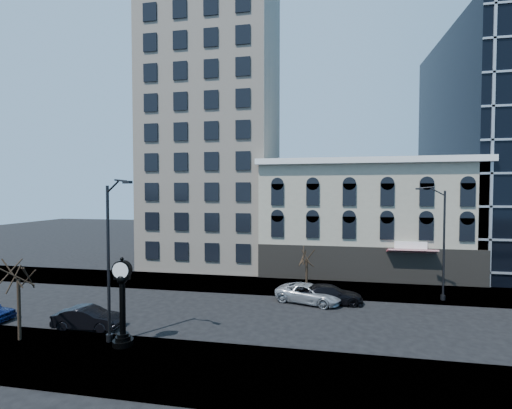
# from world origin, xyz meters

# --- Properties ---
(ground) EXTENTS (160.00, 160.00, 0.00)m
(ground) POSITION_xyz_m (0.00, 0.00, 0.00)
(ground) COLOR black
(ground) RESTS_ON ground
(sidewalk_far) EXTENTS (160.00, 6.00, 0.12)m
(sidewalk_far) POSITION_xyz_m (0.00, 8.00, 0.06)
(sidewalk_far) COLOR gray
(sidewalk_far) RESTS_ON ground
(sidewalk_near) EXTENTS (160.00, 6.00, 0.12)m
(sidewalk_near) POSITION_xyz_m (0.00, -8.00, 0.06)
(sidewalk_near) COLOR gray
(sidewalk_near) RESTS_ON ground
(cream_tower) EXTENTS (15.90, 15.40, 42.50)m
(cream_tower) POSITION_xyz_m (-6.11, 18.88, 19.32)
(cream_tower) COLOR beige
(cream_tower) RESTS_ON ground
(victorian_row) EXTENTS (22.60, 11.19, 12.50)m
(victorian_row) POSITION_xyz_m (12.00, 15.89, 6.00)
(victorian_row) COLOR #A8A18A
(victorian_row) RESTS_ON ground
(street_clock) EXTENTS (1.17, 1.17, 5.16)m
(street_clock) POSITION_xyz_m (-4.02, -6.32, 2.45)
(street_clock) COLOR black
(street_clock) RESTS_ON sidewalk_near
(street_lamp_near) EXTENTS (2.40, 1.24, 9.84)m
(street_lamp_near) POSITION_xyz_m (-4.43, -6.29, 7.54)
(street_lamp_near) COLOR black
(street_lamp_near) RESTS_ON sidewalk_near
(street_lamp_far) EXTENTS (2.44, 0.83, 9.56)m
(street_lamp_far) POSITION_xyz_m (16.66, 6.16, 7.34)
(street_lamp_far) COLOR black
(street_lamp_far) RESTS_ON sidewalk_far
(bare_tree_near) EXTENTS (3.42, 3.42, 5.86)m
(bare_tree_near) POSITION_xyz_m (-10.57, -6.75, 4.55)
(bare_tree_near) COLOR #2D2216
(bare_tree_near) RESTS_ON sidewalk_near
(bare_tree_far) EXTENTS (2.57, 2.57, 4.42)m
(bare_tree_far) POSITION_xyz_m (6.14, 7.74, 3.45)
(bare_tree_far) COLOR #2D2216
(bare_tree_far) RESTS_ON sidewalk_far
(car_near_b) EXTENTS (4.47, 1.89, 1.43)m
(car_near_b) POSITION_xyz_m (-7.82, -4.24, 0.72)
(car_near_b) COLOR black
(car_near_b) RESTS_ON ground
(car_far_a) EXTENTS (5.85, 3.92, 1.49)m
(car_far_a) POSITION_xyz_m (6.43, 3.81, 0.75)
(car_far_a) COLOR #A5A8AD
(car_far_a) RESTS_ON ground
(car_far_b) EXTENTS (5.28, 2.51, 1.49)m
(car_far_b) POSITION_xyz_m (8.18, 3.88, 0.74)
(car_far_b) COLOR black
(car_far_b) RESTS_ON ground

